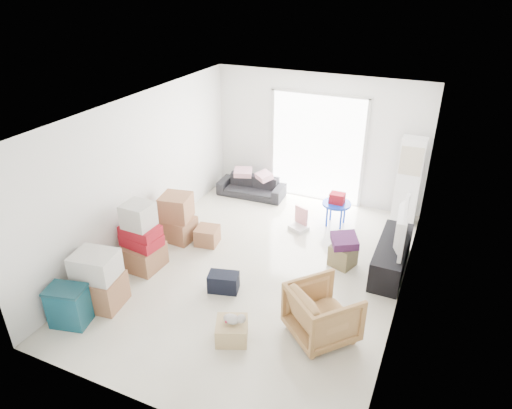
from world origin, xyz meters
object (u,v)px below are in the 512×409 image
object	(u,v)px
ac_tower	(408,182)
tv_console	(391,256)
storage_bins	(69,306)
armchair	(323,311)
ottoman	(343,255)
wood_crate	(232,331)
sofa	(251,184)
kids_table	(337,202)
television	(394,239)

from	to	relation	value
ac_tower	tv_console	size ratio (longest dim) A/B	1.13
ac_tower	storage_bins	xyz separation A→B (m)	(-3.85, -4.95, -0.57)
armchair	ottoman	xyz separation A→B (m)	(-0.16, 1.77, -0.23)
storage_bins	wood_crate	bearing A→B (deg)	16.35
armchair	wood_crate	xyz separation A→B (m)	(-1.08, -0.57, -0.28)
sofa	ottoman	xyz separation A→B (m)	(2.53, -1.82, -0.10)
armchair	storage_bins	bearing A→B (deg)	61.81
storage_bins	wood_crate	size ratio (longest dim) A/B	1.45
armchair	kids_table	bearing A→B (deg)	-36.61
storage_bins	ottoman	size ratio (longest dim) A/B	1.62
tv_console	armchair	size ratio (longest dim) A/B	1.85
television	storage_bins	bearing A→B (deg)	124.47
storage_bins	sofa	bearing A→B (deg)	82.80
kids_table	wood_crate	size ratio (longest dim) A/B	1.62
kids_table	storage_bins	bearing A→B (deg)	-121.79
sofa	wood_crate	bearing A→B (deg)	-71.70
armchair	wood_crate	bearing A→B (deg)	69.22
ac_tower	sofa	world-z (taller)	ac_tower
sofa	ac_tower	bearing A→B (deg)	-0.27
storage_bins	wood_crate	distance (m)	2.32
armchair	kids_table	world-z (taller)	armchair
television	storage_bins	world-z (taller)	television
ac_tower	ottoman	xyz separation A→B (m)	(-0.71, -1.97, -0.69)
sofa	television	bearing A→B (deg)	-29.13
storage_bins	ottoman	xyz separation A→B (m)	(3.14, 2.99, -0.12)
storage_bins	ottoman	distance (m)	4.33
tv_console	storage_bins	size ratio (longest dim) A/B	2.55
ottoman	kids_table	size ratio (longest dim) A/B	0.55
armchair	ottoman	bearing A→B (deg)	-43.27
kids_table	wood_crate	xyz separation A→B (m)	(-0.44, -3.64, -0.35)
ac_tower	television	distance (m)	1.80
tv_console	armchair	bearing A→B (deg)	-106.98
ac_tower	ottoman	size ratio (longest dim) A/B	4.66
storage_bins	kids_table	world-z (taller)	kids_table
ac_tower	sofa	bearing A→B (deg)	-177.35
tv_console	sofa	distance (m)	3.67
ac_tower	tv_console	xyz separation A→B (m)	(0.05, -1.77, -0.62)
television	sofa	xyz separation A→B (m)	(-3.29, 1.62, -0.31)
kids_table	television	bearing A→B (deg)	-41.74
armchair	ottoman	distance (m)	1.79
tv_console	television	bearing A→B (deg)	0.00
sofa	kids_table	xyz separation A→B (m)	(2.05, -0.51, 0.20)
armchair	tv_console	bearing A→B (deg)	-65.44
sofa	armchair	world-z (taller)	armchair
sofa	armchair	xyz separation A→B (m)	(2.69, -3.58, 0.13)
ottoman	storage_bins	bearing A→B (deg)	-136.45
tv_console	ac_tower	bearing A→B (deg)	91.62
sofa	storage_bins	size ratio (longest dim) A/B	2.41
ac_tower	sofa	distance (m)	3.30
sofa	ottoman	size ratio (longest dim) A/B	3.90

